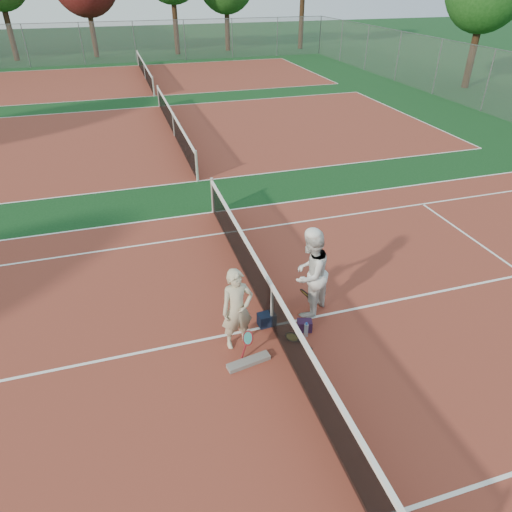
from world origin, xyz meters
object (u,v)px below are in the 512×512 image
at_px(racket_black_held, 304,299).
at_px(sports_bag_navy, 267,319).
at_px(net_main, 272,306).
at_px(player_a, 237,309).
at_px(racket_spare, 292,338).
at_px(racket_red, 248,344).
at_px(player_b, 310,273).
at_px(water_bottle, 306,330).
at_px(sports_bag_purple, 304,325).

height_order(racket_black_held, sports_bag_navy, racket_black_held).
xyz_separation_m(net_main, player_a, (-0.79, -0.31, 0.34)).
bearing_deg(net_main, racket_black_held, 22.13).
distance_m(player_a, racket_spare, 1.33).
distance_m(racket_red, sports_bag_navy, 0.98).
distance_m(player_b, water_bottle, 1.15).
relative_size(net_main, sports_bag_navy, 31.30).
bearing_deg(racket_red, sports_bag_navy, 21.53).
bearing_deg(racket_spare, racket_red, 63.02).
xyz_separation_m(racket_red, sports_bag_navy, (0.61, 0.74, -0.14)).
relative_size(net_main, racket_black_held, 21.05).
xyz_separation_m(player_a, racket_spare, (1.05, -0.21, -0.80)).
bearing_deg(net_main, player_b, 15.01).
xyz_separation_m(net_main, water_bottle, (0.56, -0.48, -0.36)).
relative_size(racket_red, sports_bag_navy, 1.60).
height_order(racket_spare, sports_bag_purple, sports_bag_purple).
distance_m(sports_bag_purple, water_bottle, 0.18).
height_order(racket_red, sports_bag_navy, racket_red).
distance_m(net_main, sports_bag_navy, 0.39).
relative_size(net_main, player_b, 5.65).
bearing_deg(sports_bag_purple, player_b, 61.72).
distance_m(racket_red, racket_black_held, 1.86).
xyz_separation_m(net_main, racket_red, (-0.70, -0.67, -0.23)).
xyz_separation_m(player_b, water_bottle, (-0.33, -0.72, -0.82)).
height_order(racket_black_held, sports_bag_purple, racket_black_held).
bearing_deg(water_bottle, racket_black_held, 70.28).
bearing_deg(racket_black_held, sports_bag_navy, -5.99).
bearing_deg(racket_black_held, player_b, 85.51).
bearing_deg(sports_bag_purple, sports_bag_navy, 150.43).
relative_size(net_main, player_a, 6.44).
height_order(sports_bag_navy, water_bottle, water_bottle).
distance_m(sports_bag_navy, water_bottle, 0.85).
xyz_separation_m(racket_spare, sports_bag_navy, (-0.33, 0.59, 0.09)).
xyz_separation_m(player_b, racket_red, (-1.59, -0.91, -0.69)).
xyz_separation_m(net_main, player_b, (0.89, 0.24, 0.46)).
bearing_deg(player_a, water_bottle, -13.37).
relative_size(player_b, sports_bag_purple, 6.61).
distance_m(player_b, sports_bag_purple, 1.06).
bearing_deg(sports_bag_purple, racket_spare, -149.72).
distance_m(player_a, player_b, 1.78).
relative_size(net_main, racket_spare, 18.32).
relative_size(racket_black_held, racket_spare, 0.87).
bearing_deg(sports_bag_navy, sports_bag_purple, -29.57).
distance_m(sports_bag_navy, sports_bag_purple, 0.78).
distance_m(racket_black_held, sports_bag_navy, 0.99).
distance_m(player_b, racket_red, 1.96).
distance_m(net_main, racket_spare, 0.73).
bearing_deg(player_a, net_main, 15.29).
bearing_deg(racket_black_held, water_bottle, 47.86).
bearing_deg(player_b, racket_spare, 11.39).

